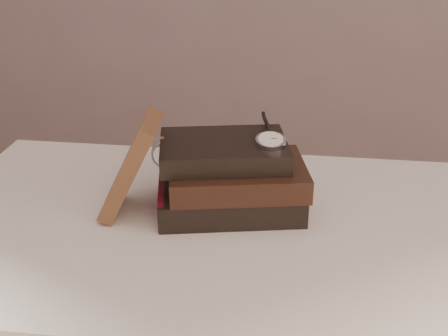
# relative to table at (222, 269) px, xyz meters

# --- Properties ---
(table) EXTENTS (1.00, 0.60, 0.75)m
(table) POSITION_rel_table_xyz_m (0.00, 0.00, 0.00)
(table) COLOR silver
(table) RESTS_ON ground
(book_stack) EXTENTS (0.28, 0.21, 0.12)m
(book_stack) POSITION_rel_table_xyz_m (0.01, 0.06, 0.15)
(book_stack) COLOR black
(book_stack) RESTS_ON table
(journal) EXTENTS (0.11, 0.12, 0.17)m
(journal) POSITION_rel_table_xyz_m (-0.16, 0.02, 0.18)
(journal) COLOR #422819
(journal) RESTS_ON table
(pocket_watch) EXTENTS (0.06, 0.16, 0.02)m
(pocket_watch) POSITION_rel_table_xyz_m (0.07, 0.06, 0.22)
(pocket_watch) COLOR silver
(pocket_watch) RESTS_ON book_stack
(eyeglasses) EXTENTS (0.12, 0.14, 0.05)m
(eyeglasses) POSITION_rel_table_xyz_m (-0.09, 0.12, 0.16)
(eyeglasses) COLOR silver
(eyeglasses) RESTS_ON book_stack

